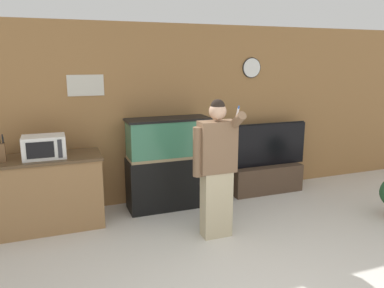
{
  "coord_description": "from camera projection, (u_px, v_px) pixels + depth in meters",
  "views": [
    {
      "loc": [
        -1.58,
        -2.26,
        2.1
      ],
      "look_at": [
        0.04,
        2.06,
        1.05
      ],
      "focal_mm": 35.0,
      "sensor_mm": 36.0,
      "label": 1
    }
  ],
  "objects": [
    {
      "name": "wall_back_paneled",
      "position": [
        166.0,
        114.0,
        5.55
      ],
      "size": [
        10.0,
        0.08,
        2.6
      ],
      "color": "olive",
      "rests_on": "ground_plane"
    },
    {
      "name": "counter_island",
      "position": [
        46.0,
        193.0,
        4.69
      ],
      "size": [
        1.38,
        0.63,
        0.92
      ],
      "color": "olive",
      "rests_on": "ground_plane"
    },
    {
      "name": "microwave",
      "position": [
        44.0,
        147.0,
        4.53
      ],
      "size": [
        0.49,
        0.34,
        0.28
      ],
      "color": "white",
      "rests_on": "counter_island"
    },
    {
      "name": "knife_block",
      "position": [
        0.0,
        152.0,
        4.36
      ],
      "size": [
        0.11,
        0.09,
        0.32
      ],
      "color": "brown",
      "rests_on": "counter_island"
    },
    {
      "name": "aquarium_on_stand",
      "position": [
        168.0,
        163.0,
        5.31
      ],
      "size": [
        1.17,
        0.44,
        1.3
      ],
      "color": "black",
      "rests_on": "ground_plane"
    },
    {
      "name": "tv_on_stand",
      "position": [
        265.0,
        171.0,
        6.02
      ],
      "size": [
        1.42,
        0.4,
        1.12
      ],
      "color": "#4C3828",
      "rests_on": "ground_plane"
    },
    {
      "name": "person_standing",
      "position": [
        216.0,
        167.0,
        4.37
      ],
      "size": [
        0.52,
        0.39,
        1.66
      ],
      "color": "#BCAD89",
      "rests_on": "ground_plane"
    }
  ]
}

